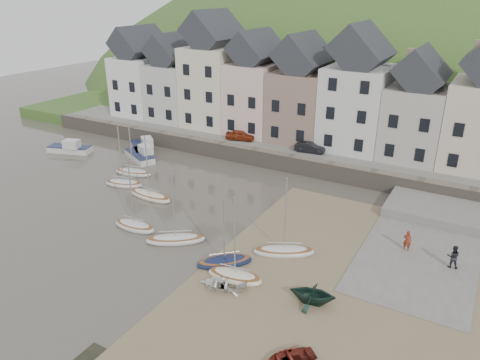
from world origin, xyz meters
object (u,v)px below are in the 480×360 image
Objects in this scene: person_red at (407,240)px; car_right at (310,147)px; rowboat_white at (223,283)px; rowboat_green at (313,293)px; rowboat_red at (288,360)px; person_dark at (453,257)px; sailboat_0 at (133,172)px; car_left at (240,135)px.

car_right reaches higher than person_red.
person_red reaches higher than rowboat_white.
rowboat_white is at bearing -87.90° from rowboat_green.
rowboat_red is 15.13m from person_dark.
car_right reaches higher than rowboat_green.
car_right reaches higher than rowboat_red.
car_right is at bearing 37.47° from sailboat_0.
rowboat_white is at bearing -32.90° from sailboat_0.
rowboat_green is 24.14m from car_right.
person_dark is (12.65, 9.83, 0.60)m from rowboat_white.
person_dark is (31.30, -2.24, 0.71)m from sailboat_0.
car_left reaches higher than car_right.
sailboat_0 is 2.24× the size of rowboat_green.
person_dark is (7.03, 8.46, 0.17)m from rowboat_green.
car_right is at bearing -103.68° from car_left.
rowboat_red is 1.82× the size of person_red.
car_left is at bearing 165.41° from rowboat_red.
rowboat_green is 28.63m from car_left.
rowboat_red is 14.88m from person_red.
person_dark is at bearing -4.09° from sailboat_0.
person_dark is 0.50× the size of car_left.
person_dark is 21.31m from car_right.
rowboat_red is at bearing -159.65° from car_left.
rowboat_red is (6.40, -3.93, -0.01)m from rowboat_white.
rowboat_white is at bearing -179.12° from car_right.
car_left is at bearing 82.49° from car_right.
rowboat_white is at bearing -166.32° from car_left.
car_left is at bearing -152.87° from rowboat_green.
rowboat_red is 29.39m from car_right.
car_right is at bearing -169.36° from rowboat_green.
sailboat_0 is 22.21m from rowboat_white.
sailboat_0 reaches higher than rowboat_red.
rowboat_white is 0.92× the size of car_right.
person_red is 18.43m from car_right.
sailboat_0 is 3.93× the size of person_red.
sailboat_0 is 31.39m from person_dark.
rowboat_green reaches higher than rowboat_white.
person_red is (3.82, 9.25, 0.12)m from rowboat_green.
person_dark reaches higher than rowboat_green.
car_left is (-18.66, 27.62, 1.82)m from rowboat_red.
car_left is (-21.70, 13.07, 1.26)m from person_red.
car_right is (-3.49, 23.68, 1.77)m from rowboat_white.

